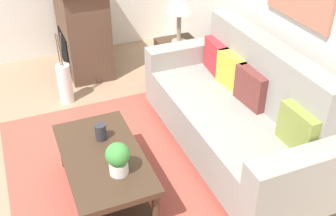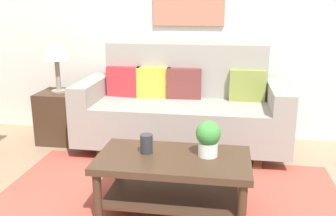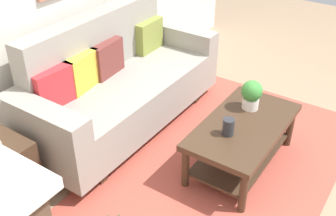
# 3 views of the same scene
# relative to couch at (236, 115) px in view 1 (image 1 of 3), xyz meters

# --- Properties ---
(ground_plane) EXTENTS (9.57, 9.57, 0.00)m
(ground_plane) POSITION_rel_couch_xyz_m (0.03, -1.65, -0.43)
(ground_plane) COLOR #9E7F60
(wall_back) EXTENTS (5.57, 0.10, 2.70)m
(wall_back) POSITION_rel_couch_xyz_m (0.03, 0.54, 0.92)
(wall_back) COLOR silver
(wall_back) RESTS_ON ground_plane
(area_rug) EXTENTS (2.71, 1.71, 0.01)m
(area_rug) POSITION_rel_couch_xyz_m (0.03, -1.15, -0.42)
(area_rug) COLOR #B24C3D
(area_rug) RESTS_ON ground_plane
(couch) EXTENTS (2.10, 0.84, 1.08)m
(couch) POSITION_rel_couch_xyz_m (0.00, 0.00, 0.00)
(couch) COLOR gray
(couch) RESTS_ON ground_plane
(throw_pillow_crimson) EXTENTS (0.37, 0.15, 0.32)m
(throw_pillow_crimson) POSITION_rel_couch_xyz_m (-0.65, 0.13, 0.25)
(throw_pillow_crimson) COLOR red
(throw_pillow_crimson) RESTS_ON couch
(throw_pillow_mustard) EXTENTS (0.37, 0.17, 0.32)m
(throw_pillow_mustard) POSITION_rel_couch_xyz_m (-0.32, 0.13, 0.25)
(throw_pillow_mustard) COLOR gold
(throw_pillow_mustard) RESTS_ON couch
(throw_pillow_maroon) EXTENTS (0.37, 0.15, 0.32)m
(throw_pillow_maroon) POSITION_rel_couch_xyz_m (-0.00, 0.13, 0.25)
(throw_pillow_maroon) COLOR brown
(throw_pillow_maroon) RESTS_ON couch
(throw_pillow_olive) EXTENTS (0.36, 0.13, 0.32)m
(throw_pillow_olive) POSITION_rel_couch_xyz_m (0.65, 0.13, 0.25)
(throw_pillow_olive) COLOR olive
(throw_pillow_olive) RESTS_ON couch
(coffee_table) EXTENTS (1.10, 0.60, 0.43)m
(coffee_table) POSITION_rel_couch_xyz_m (0.08, -1.24, -0.12)
(coffee_table) COLOR #422D1E
(coffee_table) RESTS_ON ground_plane
(tabletop_vase) EXTENTS (0.09, 0.09, 0.14)m
(tabletop_vase) POSITION_rel_couch_xyz_m (-0.12, -1.20, 0.07)
(tabletop_vase) COLOR #2D2D33
(tabletop_vase) RESTS_ON coffee_table
(potted_plant_tabletop) EXTENTS (0.18, 0.18, 0.26)m
(potted_plant_tabletop) POSITION_rel_couch_xyz_m (0.33, -1.18, 0.14)
(potted_plant_tabletop) COLOR white
(potted_plant_tabletop) RESTS_ON coffee_table
(side_table) EXTENTS (0.44, 0.44, 0.56)m
(side_table) POSITION_rel_couch_xyz_m (-1.35, 0.03, -0.15)
(side_table) COLOR #422D1E
(side_table) RESTS_ON ground_plane
(table_lamp) EXTENTS (0.28, 0.28, 0.57)m
(table_lamp) POSITION_rel_couch_xyz_m (-1.35, 0.03, 0.56)
(table_lamp) COLOR gray
(table_lamp) RESTS_ON side_table
(fireplace) EXTENTS (1.02, 0.58, 1.16)m
(fireplace) POSITION_rel_couch_xyz_m (-2.21, -0.87, 0.16)
(fireplace) COLOR brown
(fireplace) RESTS_ON ground_plane
(floor_vase) EXTENTS (0.15, 0.15, 0.45)m
(floor_vase) POSITION_rel_couch_xyz_m (-1.51, -1.26, -0.20)
(floor_vase) COLOR white
(floor_vase) RESTS_ON ground_plane
(floor_vase_branch_a) EXTENTS (0.02, 0.02, 0.36)m
(floor_vase_branch_a) POSITION_rel_couch_xyz_m (-1.49, -1.26, 0.20)
(floor_vase_branch_a) COLOR brown
(floor_vase_branch_a) RESTS_ON floor_vase
(floor_vase_branch_b) EXTENTS (0.03, 0.05, 0.36)m
(floor_vase_branch_b) POSITION_rel_couch_xyz_m (-1.52, -1.24, 0.20)
(floor_vase_branch_b) COLOR brown
(floor_vase_branch_b) RESTS_ON floor_vase
(floor_vase_branch_c) EXTENTS (0.03, 0.02, 0.36)m
(floor_vase_branch_c) POSITION_rel_couch_xyz_m (-1.52, -1.28, 0.20)
(floor_vase_branch_c) COLOR brown
(floor_vase_branch_c) RESTS_ON floor_vase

